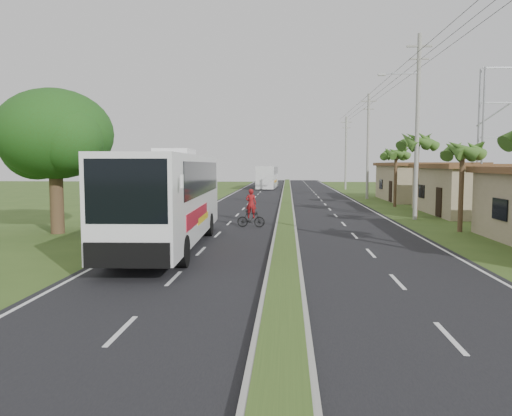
{
  "coord_description": "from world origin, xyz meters",
  "views": [
    {
      "loc": [
        0.1,
        -15.37,
        3.63
      ],
      "look_at": [
        -1.23,
        5.48,
        1.8
      ],
      "focal_mm": 35.0,
      "sensor_mm": 36.0,
      "label": 1
    }
  ],
  "objects": [
    {
      "name": "utility_pole_b",
      "position": [
        8.47,
        18.0,
        6.26
      ],
      "size": [
        3.2,
        0.28,
        12.0
      ],
      "color": "gray",
      "rests_on": "ground"
    },
    {
      "name": "median_strip",
      "position": [
        0.0,
        20.0,
        0.1
      ],
      "size": [
        1.2,
        160.0,
        0.18
      ],
      "color": "gray",
      "rests_on": "ground"
    },
    {
      "name": "motorcyclist",
      "position": [
        -2.0,
        13.1,
        0.82
      ],
      "size": [
        1.63,
        0.56,
        2.23
      ],
      "rotation": [
        0.0,
        0.0,
        -0.06
      ],
      "color": "black",
      "rests_on": "ground"
    },
    {
      "name": "utility_pole_c",
      "position": [
        8.5,
        38.0,
        5.67
      ],
      "size": [
        1.6,
        0.28,
        11.0
      ],
      "color": "gray",
      "rests_on": "ground"
    },
    {
      "name": "shop_far",
      "position": [
        14.0,
        36.0,
        1.93
      ],
      "size": [
        8.6,
        11.6,
        3.82
      ],
      "color": "#988967",
      "rests_on": "ground"
    },
    {
      "name": "coach_bus_far",
      "position": [
        -2.94,
        60.0,
        1.93
      ],
      "size": [
        2.93,
        11.74,
        3.4
      ],
      "rotation": [
        0.0,
        0.0,
        -0.03
      ],
      "color": "white",
      "rests_on": "ground"
    },
    {
      "name": "utility_pole_d",
      "position": [
        8.5,
        58.0,
        5.42
      ],
      "size": [
        1.6,
        0.28,
        10.5
      ],
      "color": "gray",
      "rests_on": "ground"
    },
    {
      "name": "coach_bus_main",
      "position": [
        -5.01,
        6.0,
        2.38
      ],
      "size": [
        3.34,
        13.49,
        4.33
      ],
      "rotation": [
        0.0,
        0.0,
        0.04
      ],
      "color": "white",
      "rests_on": "ground"
    },
    {
      "name": "palm_verge_b",
      "position": [
        9.4,
        12.0,
        4.36
      ],
      "size": [
        2.4,
        2.4,
        5.05
      ],
      "color": "#473321",
      "rests_on": "ground"
    },
    {
      "name": "lane_edge_right",
      "position": [
        6.7,
        20.0,
        0.0
      ],
      "size": [
        0.12,
        160.0,
        0.01
      ],
      "primitive_type": "cube",
      "color": "silver",
      "rests_on": "ground"
    },
    {
      "name": "palm_verge_c",
      "position": [
        8.8,
        19.0,
        5.12
      ],
      "size": [
        2.4,
        2.4,
        5.85
      ],
      "color": "#473321",
      "rests_on": "ground"
    },
    {
      "name": "lane_edge_left",
      "position": [
        -6.7,
        20.0,
        0.0
      ],
      "size": [
        0.12,
        160.0,
        0.01
      ],
      "primitive_type": "cube",
      "color": "silver",
      "rests_on": "ground"
    },
    {
      "name": "palm_verge_d",
      "position": [
        9.3,
        28.0,
        4.55
      ],
      "size": [
        2.4,
        2.4,
        5.25
      ],
      "color": "#473321",
      "rests_on": "ground"
    },
    {
      "name": "shop_mid",
      "position": [
        14.0,
        22.0,
        1.86
      ],
      "size": [
        7.6,
        10.6,
        3.67
      ],
      "color": "#988967",
      "rests_on": "ground"
    },
    {
      "name": "shade_tree",
      "position": [
        -12.11,
        10.02,
        5.03
      ],
      "size": [
        6.3,
        6.0,
        7.54
      ],
      "color": "#473321",
      "rests_on": "ground"
    },
    {
      "name": "ground",
      "position": [
        0.0,
        0.0,
        0.0
      ],
      "size": [
        180.0,
        180.0,
        0.0
      ],
      "primitive_type": "plane",
      "color": "#36501D",
      "rests_on": "ground"
    },
    {
      "name": "road_asphalt",
      "position": [
        0.0,
        20.0,
        0.01
      ],
      "size": [
        14.0,
        160.0,
        0.02
      ],
      "primitive_type": "cube",
      "color": "black",
      "rests_on": "ground"
    }
  ]
}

